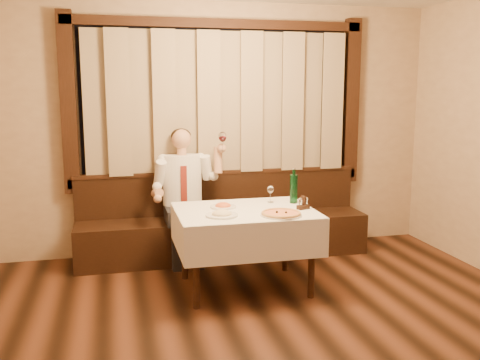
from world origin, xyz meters
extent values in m
cube|color=tan|center=(0.00, 3.00, 1.40)|extent=(5.00, 0.01, 2.80)
cube|color=black|center=(0.00, 2.98, 1.70)|extent=(3.00, 0.02, 1.60)
cube|color=orange|center=(-0.70, 2.97, 1.40)|extent=(0.50, 0.01, 0.40)
cube|color=black|center=(0.00, 2.94, 0.85)|extent=(3.30, 0.12, 0.10)
cube|color=black|center=(0.00, 2.94, 2.55)|extent=(3.30, 0.12, 0.10)
cube|color=black|center=(-1.60, 2.94, 1.70)|extent=(0.16, 0.12, 1.90)
cube|color=black|center=(1.60, 2.94, 1.70)|extent=(0.16, 0.12, 1.90)
cube|color=#857456|center=(0.00, 2.88, 1.70)|extent=(2.90, 0.08, 1.55)
cube|color=black|center=(0.00, 2.68, 0.23)|extent=(3.20, 0.60, 0.45)
cube|color=black|center=(0.00, 2.92, 0.68)|extent=(3.20, 0.12, 0.45)
cube|color=black|center=(0.00, 2.92, 0.92)|extent=(3.20, 0.14, 0.04)
cylinder|color=black|center=(-0.52, 1.33, 0.35)|extent=(0.06, 0.06, 0.71)
cylinder|color=black|center=(0.52, 1.33, 0.35)|extent=(0.06, 0.06, 0.71)
cylinder|color=black|center=(-0.52, 2.07, 0.35)|extent=(0.06, 0.06, 0.71)
cylinder|color=black|center=(0.52, 2.07, 0.35)|extent=(0.06, 0.06, 0.71)
cube|color=black|center=(0.00, 1.70, 0.73)|extent=(1.20, 0.90, 0.04)
cube|color=white|center=(0.00, 1.70, 0.75)|extent=(1.26, 0.96, 0.01)
cube|color=white|center=(0.00, 1.22, 0.58)|extent=(1.26, 0.01, 0.35)
cube|color=white|center=(0.00, 2.18, 0.58)|extent=(1.26, 0.01, 0.35)
cube|color=white|center=(-0.63, 1.70, 0.58)|extent=(0.01, 0.96, 0.35)
cube|color=white|center=(0.63, 1.70, 0.58)|extent=(0.01, 0.96, 0.35)
cylinder|color=white|center=(0.25, 1.40, 0.76)|extent=(0.37, 0.37, 0.01)
cylinder|color=#CD411E|center=(0.25, 1.40, 0.77)|extent=(0.33, 0.33, 0.01)
torus|color=tan|center=(0.25, 1.40, 0.78)|extent=(0.35, 0.35, 0.03)
sphere|color=black|center=(0.22, 1.43, 0.78)|extent=(0.02, 0.02, 0.02)
sphere|color=black|center=(0.30, 1.39, 0.78)|extent=(0.02, 0.02, 0.02)
cylinder|color=white|center=(-0.18, 1.83, 0.76)|extent=(0.24, 0.24, 0.01)
ellipsoid|color=#C73E1F|center=(-0.18, 1.83, 0.80)|extent=(0.15, 0.15, 0.07)
cylinder|color=white|center=(-0.26, 1.50, 0.76)|extent=(0.28, 0.28, 0.02)
ellipsoid|color=beige|center=(-0.26, 1.50, 0.81)|extent=(0.18, 0.18, 0.08)
cylinder|color=#0E451F|center=(0.53, 1.87, 0.90)|extent=(0.07, 0.07, 0.28)
cylinder|color=#0E451F|center=(0.53, 1.87, 1.06)|extent=(0.03, 0.03, 0.06)
cylinder|color=silver|center=(0.53, 1.87, 1.09)|extent=(0.03, 0.03, 0.01)
cylinder|color=white|center=(0.32, 1.94, 0.76)|extent=(0.06, 0.06, 0.01)
cylinder|color=white|center=(0.32, 1.94, 0.81)|extent=(0.01, 0.01, 0.09)
ellipsoid|color=white|center=(0.32, 1.94, 0.89)|extent=(0.06, 0.06, 0.08)
cube|color=black|center=(0.53, 1.60, 0.78)|extent=(0.13, 0.09, 0.04)
cube|color=black|center=(0.53, 1.60, 0.84)|extent=(0.03, 0.06, 0.09)
cylinder|color=white|center=(0.50, 1.59, 0.82)|extent=(0.03, 0.03, 0.07)
cylinder|color=silver|center=(0.50, 1.59, 0.86)|extent=(0.03, 0.03, 0.01)
cylinder|color=white|center=(0.56, 1.61, 0.82)|extent=(0.03, 0.03, 0.07)
cylinder|color=silver|center=(0.56, 1.61, 0.86)|extent=(0.03, 0.03, 0.01)
cube|color=black|center=(-0.45, 2.56, 0.53)|extent=(0.40, 0.45, 0.16)
cube|color=black|center=(-0.56, 2.34, 0.23)|extent=(0.11, 0.12, 0.45)
cube|color=black|center=(-0.34, 2.34, 0.23)|extent=(0.11, 0.12, 0.45)
ellipsoid|color=white|center=(-0.45, 2.71, 0.88)|extent=(0.42, 0.26, 0.54)
cube|color=maroon|center=(-0.45, 2.57, 0.85)|extent=(0.07, 0.01, 0.40)
cylinder|color=tan|center=(-0.45, 2.71, 1.19)|extent=(0.10, 0.10, 0.08)
sphere|color=tan|center=(-0.45, 2.71, 1.32)|extent=(0.21, 0.21, 0.21)
ellipsoid|color=black|center=(-0.45, 2.74, 1.35)|extent=(0.22, 0.22, 0.16)
sphere|color=white|center=(-0.65, 2.71, 1.10)|extent=(0.13, 0.13, 0.13)
sphere|color=white|center=(-0.25, 2.71, 1.10)|extent=(0.13, 0.13, 0.13)
sphere|color=tan|center=(-0.75, 2.30, 0.77)|extent=(0.08, 0.08, 0.08)
sphere|color=tan|center=(-0.05, 2.54, 1.23)|extent=(0.10, 0.10, 0.10)
cylinder|color=white|center=(-0.05, 2.51, 1.27)|extent=(0.01, 0.01, 0.11)
ellipsoid|color=white|center=(-0.05, 2.51, 1.36)|extent=(0.08, 0.08, 0.10)
ellipsoid|color=#4C070F|center=(-0.05, 2.51, 1.34)|extent=(0.07, 0.07, 0.06)
camera|label=1|loc=(-1.17, -2.96, 1.88)|focal=40.00mm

